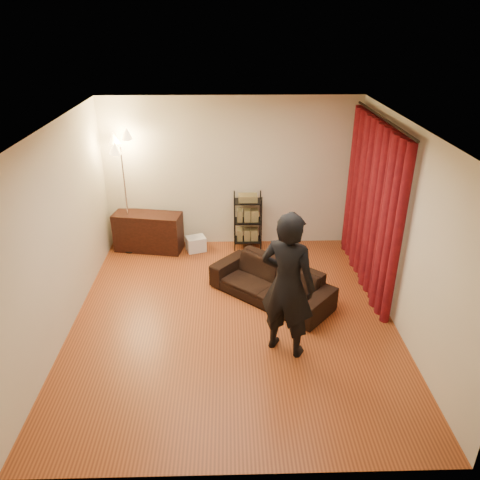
{
  "coord_description": "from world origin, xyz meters",
  "views": [
    {
      "loc": [
        -0.05,
        -5.49,
        3.92
      ],
      "look_at": [
        0.1,
        0.3,
        1.1
      ],
      "focal_mm": 35.0,
      "sensor_mm": 36.0,
      "label": 1
    }
  ],
  "objects_px": {
    "wire_shelf": "(248,221)",
    "floor_lamp": "(126,195)",
    "storage_boxes": "(196,244)",
    "person": "(288,285)",
    "media_cabinet": "(148,232)",
    "sofa": "(271,282)"
  },
  "relations": [
    {
      "from": "wire_shelf",
      "to": "floor_lamp",
      "type": "bearing_deg",
      "value": 158.23
    },
    {
      "from": "storage_boxes",
      "to": "floor_lamp",
      "type": "relative_size",
      "value": 0.15
    },
    {
      "from": "storage_boxes",
      "to": "wire_shelf",
      "type": "bearing_deg",
      "value": 8.58
    },
    {
      "from": "storage_boxes",
      "to": "wire_shelf",
      "type": "relative_size",
      "value": 0.32
    },
    {
      "from": "person",
      "to": "storage_boxes",
      "type": "relative_size",
      "value": 5.77
    },
    {
      "from": "wire_shelf",
      "to": "floor_lamp",
      "type": "xyz_separation_m",
      "value": [
        -2.13,
        -0.07,
        0.55
      ]
    },
    {
      "from": "person",
      "to": "media_cabinet",
      "type": "distance_m",
      "value": 3.66
    },
    {
      "from": "sofa",
      "to": "media_cabinet",
      "type": "xyz_separation_m",
      "value": [
        -2.08,
        1.7,
        0.08
      ]
    },
    {
      "from": "person",
      "to": "media_cabinet",
      "type": "bearing_deg",
      "value": -23.88
    },
    {
      "from": "sofa",
      "to": "wire_shelf",
      "type": "xyz_separation_m",
      "value": [
        -0.28,
        1.75,
        0.25
      ]
    },
    {
      "from": "person",
      "to": "wire_shelf",
      "type": "relative_size",
      "value": 1.83
    },
    {
      "from": "sofa",
      "to": "floor_lamp",
      "type": "bearing_deg",
      "value": -173.03
    },
    {
      "from": "media_cabinet",
      "to": "wire_shelf",
      "type": "height_order",
      "value": "wire_shelf"
    },
    {
      "from": "wire_shelf",
      "to": "sofa",
      "type": "bearing_deg",
      "value": -104.5
    },
    {
      "from": "sofa",
      "to": "storage_boxes",
      "type": "bearing_deg",
      "value": 169.17
    },
    {
      "from": "person",
      "to": "wire_shelf",
      "type": "height_order",
      "value": "person"
    },
    {
      "from": "media_cabinet",
      "to": "storage_boxes",
      "type": "relative_size",
      "value": 3.62
    },
    {
      "from": "sofa",
      "to": "person",
      "type": "height_order",
      "value": "person"
    },
    {
      "from": "person",
      "to": "wire_shelf",
      "type": "xyz_separation_m",
      "value": [
        -0.36,
        2.95,
        -0.43
      ]
    },
    {
      "from": "media_cabinet",
      "to": "wire_shelf",
      "type": "relative_size",
      "value": 1.15
    },
    {
      "from": "sofa",
      "to": "media_cabinet",
      "type": "relative_size",
      "value": 1.57
    },
    {
      "from": "sofa",
      "to": "floor_lamp",
      "type": "relative_size",
      "value": 0.88
    }
  ]
}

